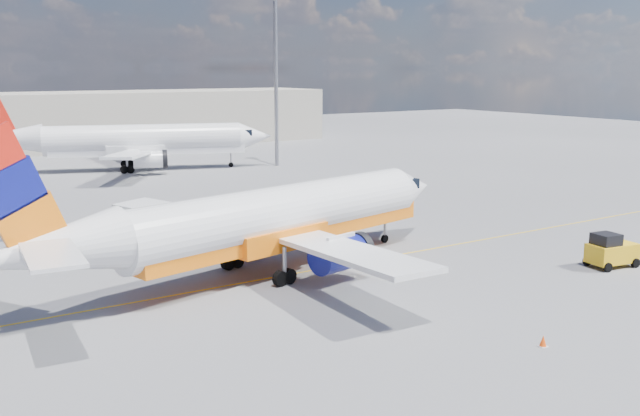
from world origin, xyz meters
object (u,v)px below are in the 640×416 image
traffic_cone (543,341)px  second_jet (135,141)px  main_jet (269,219)px  gse_tug (611,251)px

traffic_cone → second_jet: bearing=87.0°
second_jet → traffic_cone: bearing=-74.6°
main_jet → second_jet: 45.19m
gse_tug → main_jet: bearing=159.0°
main_jet → gse_tug: main_jet is taller
second_jet → gse_tug: 55.14m
main_jet → gse_tug: 19.95m
main_jet → traffic_cone: main_jet is taller
second_jet → traffic_cone: (-3.12, -60.23, -3.06)m
main_jet → second_jet: size_ratio=0.95×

